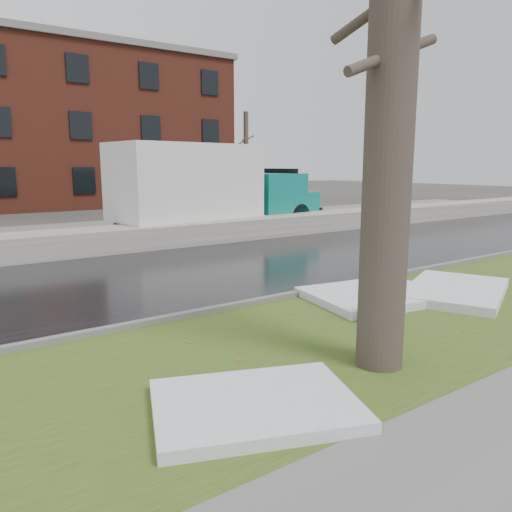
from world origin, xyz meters
TOP-DOWN VIEW (x-y plane):
  - ground at (0.00, 0.00)m, footprint 120.00×120.00m
  - verge at (0.00, -1.25)m, footprint 60.00×4.50m
  - road at (0.00, 4.50)m, footprint 60.00×7.00m
  - parking_lot at (0.00, 13.00)m, footprint 60.00×9.00m
  - curb at (0.00, 1.00)m, footprint 60.00×0.15m
  - snowbank at (0.00, 8.70)m, footprint 60.00×1.60m
  - brick_building at (2.00, 30.00)m, footprint 26.00×12.00m
  - bg_tree_right at (16.00, 24.00)m, footprint 1.40×1.62m
  - fire_hydrant at (1.46, -1.16)m, footprint 0.38×0.33m
  - tree at (0.14, -2.40)m, footprint 1.61×1.92m
  - box_truck at (4.79, 9.98)m, footprint 10.52×3.43m
  - snow_patch_near at (2.68, -0.10)m, footprint 2.91×2.43m
  - snow_patch_far at (-1.98, -2.50)m, footprint 2.63×2.29m
  - snow_patch_side at (4.29, -0.85)m, footprint 3.29×2.78m

SIDE VIEW (x-z plane):
  - ground at x=0.00m, z-range 0.00..0.00m
  - road at x=0.00m, z-range 0.00..0.03m
  - parking_lot at x=0.00m, z-range 0.00..0.03m
  - verge at x=0.00m, z-range 0.00..0.04m
  - curb at x=0.00m, z-range 0.00..0.14m
  - snow_patch_far at x=-1.98m, z-range 0.04..0.18m
  - snow_patch_near at x=2.68m, z-range 0.04..0.20m
  - snow_patch_side at x=4.29m, z-range 0.04..0.22m
  - snowbank at x=0.00m, z-range 0.00..0.75m
  - fire_hydrant at x=1.46m, z-range 0.07..0.85m
  - box_truck at x=4.79m, z-range 0.10..3.57m
  - bg_tree_right at x=16.00m, z-range 0.08..6.58m
  - tree at x=0.14m, z-range 0.07..7.81m
  - brick_building at x=2.00m, z-range 0.00..10.00m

